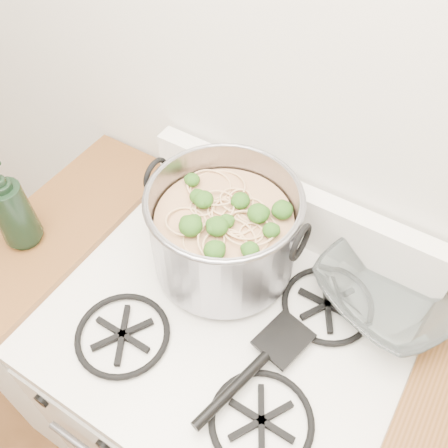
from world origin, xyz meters
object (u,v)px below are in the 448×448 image
at_px(stock_pot, 224,232).
at_px(glass_bowl, 389,294).
at_px(spatula, 284,338).
at_px(bottle, 10,205).
at_px(gas_range, 226,401).

distance_m(stock_pot, glass_bowl, 0.39).
relative_size(stock_pot, spatula, 1.18).
bearing_deg(bottle, spatula, 21.35).
height_order(glass_bowl, bottle, bottle).
relative_size(stock_pot, glass_bowl, 2.99).
bearing_deg(gas_range, glass_bowl, 40.02).
distance_m(gas_range, bottle, 0.81).
distance_m(spatula, bottle, 0.68).
distance_m(spatula, glass_bowl, 0.26).
distance_m(stock_pot, spatula, 0.26).
relative_size(spatula, bottle, 1.27).
bearing_deg(bottle, gas_range, 21.18).
height_order(gas_range, glass_bowl, glass_bowl).
bearing_deg(spatula, stock_pot, 165.54).
bearing_deg(gas_range, stock_pot, 123.78).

